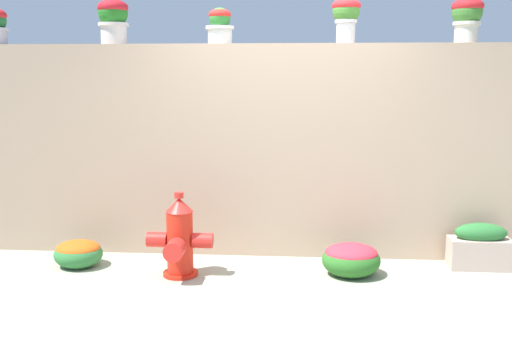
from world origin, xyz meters
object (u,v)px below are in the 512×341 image
Objects in this scene: flower_bush_right at (78,252)px; flower_bush_left at (351,258)px; potted_plant_4 at (467,15)px; potted_plant_2 at (220,25)px; potted_plant_1 at (113,17)px; fire_hydrant at (179,240)px; planter_box at (480,247)px; potted_plant_3 at (346,14)px.

flower_bush_left is at bearing -0.90° from flower_bush_right.
flower_bush_right is (-3.61, -0.63, -2.20)m from potted_plant_4.
potted_plant_2 reaches higher than flower_bush_left.
potted_plant_2 reaches higher than flower_bush_right.
potted_plant_1 reaches higher than fire_hydrant.
potted_plant_2 is at bearing 171.57° from planter_box.
fire_hydrant is at bearing -108.89° from potted_plant_2.
potted_plant_2 is 0.62× the size of planter_box.
flower_bush_left is at bearing -27.20° from potted_plant_2.
potted_plant_1 is at bearing 70.94° from flower_bush_right.
potted_plant_2 is 2.34m from potted_plant_4.
potted_plant_3 is at bearing -179.14° from potted_plant_4.
flower_bush_right is 3.76m from planter_box.
fire_hydrant reaches higher than flower_bush_left.
flower_bush_right is at bearing 169.43° from fire_hydrant.
planter_box is at bearing 13.11° from flower_bush_left.
fire_hydrant is at bearing -10.57° from flower_bush_right.
planter_box is (1.21, 0.28, 0.05)m from flower_bush_left.
potted_plant_3 reaches higher than flower_bush_right.
potted_plant_1 reaches higher than flower_bush_left.
potted_plant_3 is 3.39m from flower_bush_right.
potted_plant_4 reaches higher than flower_bush_right.
potted_plant_4 is at bearing 17.48° from fire_hydrant.
potted_plant_1 is 1.04× the size of potted_plant_4.
flower_bush_right is (-1.01, 0.19, -0.20)m from fire_hydrant.
potted_plant_3 reaches higher than planter_box.
flower_bush_right is (-2.54, 0.04, -0.02)m from flower_bush_left.
fire_hydrant reaches higher than planter_box.
potted_plant_3 is 0.96× the size of flower_bush_right.
potted_plant_3 is at bearing 28.51° from fire_hydrant.
potted_plant_4 is at bearing -0.04° from potted_plant_1.
potted_plant_2 is 2.10m from fire_hydrant.
potted_plant_1 is 2.31m from flower_bush_right.
potted_plant_4 is (3.39, -0.00, -0.00)m from potted_plant_1.
potted_plant_2 is 2.54m from flower_bush_left.
fire_hydrant is at bearing -46.27° from potted_plant_1.
planter_box is at bearing -8.43° from potted_plant_2.
planter_box reaches higher than flower_bush_left.
potted_plant_4 is at bearing 0.86° from potted_plant_3.
planter_box is (3.75, 0.24, 0.07)m from flower_bush_right.
potted_plant_1 is at bearing 179.96° from potted_plant_4.
fire_hydrant is 1.45× the size of flower_bush_left.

